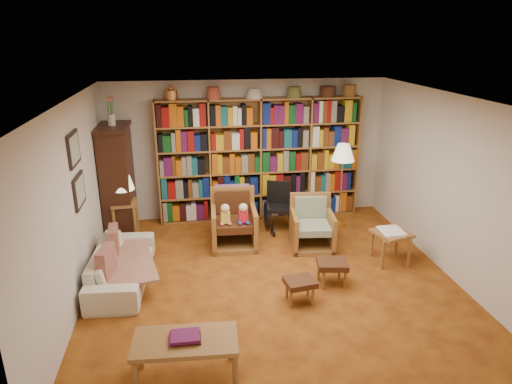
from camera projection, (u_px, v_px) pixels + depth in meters
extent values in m
plane|color=#9B5817|center=(272.00, 280.00, 6.37)|extent=(5.00, 5.00, 0.00)
plane|color=white|center=(275.00, 99.00, 5.54)|extent=(5.00, 5.00, 0.00)
plane|color=silver|center=(248.00, 150.00, 8.29)|extent=(5.00, 0.00, 5.00)
plane|color=silver|center=(332.00, 301.00, 3.62)|extent=(5.00, 0.00, 5.00)
plane|color=silver|center=(73.00, 206.00, 5.60)|extent=(0.00, 5.00, 5.00)
plane|color=silver|center=(450.00, 187.00, 6.31)|extent=(0.00, 5.00, 5.00)
cube|color=brown|center=(260.00, 160.00, 8.21)|extent=(3.60, 0.30, 2.20)
cube|color=#331B0D|center=(118.00, 182.00, 7.61)|extent=(0.45, 0.90, 1.80)
cube|color=#331B0D|center=(112.00, 127.00, 7.30)|extent=(0.50, 0.95, 0.06)
cylinder|color=silver|center=(112.00, 120.00, 7.26)|extent=(0.12, 0.12, 0.18)
cube|color=black|center=(74.00, 149.00, 5.66)|extent=(0.03, 0.52, 0.42)
cube|color=gray|center=(75.00, 149.00, 5.67)|extent=(0.01, 0.44, 0.34)
cube|color=black|center=(79.00, 191.00, 5.85)|extent=(0.03, 0.52, 0.42)
cube|color=gray|center=(80.00, 191.00, 5.85)|extent=(0.01, 0.44, 0.34)
imported|color=beige|center=(122.00, 265.00, 6.25)|extent=(1.77, 0.78, 0.51)
cube|color=#C5B990|center=(125.00, 262.00, 6.24)|extent=(0.99, 1.47, 0.04)
cube|color=maroon|center=(114.00, 242.00, 6.49)|extent=(0.16, 0.40, 0.39)
cube|color=maroon|center=(107.00, 265.00, 5.84)|extent=(0.20, 0.43, 0.41)
cube|color=brown|center=(124.00, 203.00, 7.45)|extent=(0.43, 0.43, 0.04)
cylinder|color=brown|center=(115.00, 226.00, 7.39)|extent=(0.05, 0.05, 0.61)
cylinder|color=brown|center=(135.00, 225.00, 7.43)|extent=(0.05, 0.05, 0.61)
cylinder|color=brown|center=(117.00, 218.00, 7.69)|extent=(0.05, 0.05, 0.61)
cylinder|color=brown|center=(137.00, 217.00, 7.74)|extent=(0.05, 0.05, 0.61)
cylinder|color=gold|center=(123.00, 196.00, 7.41)|extent=(0.13, 0.13, 0.21)
cone|color=white|center=(122.00, 181.00, 7.32)|extent=(0.38, 0.38, 0.30)
cube|color=brown|center=(234.00, 243.00, 7.39)|extent=(0.75, 0.78, 0.08)
cube|color=brown|center=(214.00, 229.00, 7.25)|extent=(0.10, 0.75, 0.64)
cube|color=brown|center=(254.00, 226.00, 7.34)|extent=(0.10, 0.75, 0.64)
cube|color=brown|center=(232.00, 212.00, 7.57)|extent=(0.72, 0.11, 0.90)
cube|color=#442412|center=(234.00, 223.00, 7.24)|extent=(0.59, 0.65, 0.12)
cube|color=#442412|center=(232.00, 202.00, 7.43)|extent=(0.56, 0.13, 0.38)
cube|color=#CC366D|center=(231.00, 196.00, 7.51)|extent=(0.56, 0.09, 0.40)
cube|color=brown|center=(311.00, 245.00, 7.33)|extent=(0.73, 0.75, 0.07)
cube|color=brown|center=(294.00, 232.00, 7.20)|extent=(0.14, 0.69, 0.58)
cube|color=brown|center=(330.00, 229.00, 7.29)|extent=(0.14, 0.69, 0.58)
cube|color=brown|center=(307.00, 216.00, 7.49)|extent=(0.66, 0.15, 0.82)
cube|color=gray|center=(313.00, 227.00, 7.19)|extent=(0.57, 0.63, 0.11)
cube|color=gray|center=(309.00, 207.00, 7.37)|extent=(0.52, 0.15, 0.35)
cube|color=black|center=(280.00, 208.00, 7.85)|extent=(0.52, 0.52, 0.05)
cube|color=black|center=(278.00, 192.00, 7.96)|extent=(0.40, 0.18, 0.40)
cylinder|color=black|center=(267.00, 215.00, 7.96)|extent=(0.03, 0.50, 0.50)
cylinder|color=black|center=(292.00, 214.00, 8.02)|extent=(0.03, 0.50, 0.50)
cylinder|color=black|center=(274.00, 232.00, 7.71)|extent=(0.03, 0.14, 0.14)
cylinder|color=black|center=(292.00, 231.00, 7.75)|extent=(0.03, 0.14, 0.14)
cylinder|color=gold|center=(338.00, 225.00, 8.17)|extent=(0.25, 0.25, 0.03)
cylinder|color=gold|center=(341.00, 192.00, 7.96)|extent=(0.03, 0.03, 1.26)
cone|color=white|center=(343.00, 152.00, 7.73)|extent=(0.39, 0.39, 0.29)
cube|color=brown|center=(392.00, 233.00, 6.73)|extent=(0.60, 0.60, 0.04)
cylinder|color=brown|center=(383.00, 255.00, 6.59)|extent=(0.05, 0.05, 0.44)
cylinder|color=brown|center=(409.00, 253.00, 6.65)|extent=(0.05, 0.05, 0.44)
cylinder|color=brown|center=(372.00, 243.00, 6.97)|extent=(0.05, 0.05, 0.44)
cylinder|color=brown|center=(397.00, 241.00, 7.03)|extent=(0.05, 0.05, 0.44)
cube|color=white|center=(392.00, 231.00, 6.72)|extent=(0.39, 0.45, 0.03)
cube|color=#442412|center=(300.00, 282.00, 5.77)|extent=(0.42, 0.37, 0.08)
cylinder|color=brown|center=(291.00, 299.00, 5.69)|extent=(0.04, 0.04, 0.24)
cylinder|color=brown|center=(313.00, 297.00, 5.73)|extent=(0.04, 0.04, 0.24)
cylinder|color=brown|center=(287.00, 289.00, 5.90)|extent=(0.04, 0.04, 0.24)
cylinder|color=brown|center=(308.00, 288.00, 5.94)|extent=(0.04, 0.04, 0.24)
cube|color=#442412|center=(332.00, 264.00, 6.17)|extent=(0.45, 0.40, 0.08)
cylinder|color=brown|center=(324.00, 281.00, 6.10)|extent=(0.04, 0.04, 0.26)
cylinder|color=brown|center=(345.00, 279.00, 6.14)|extent=(0.04, 0.04, 0.26)
cylinder|color=brown|center=(319.00, 272.00, 6.32)|extent=(0.04, 0.04, 0.26)
cylinder|color=brown|center=(339.00, 270.00, 6.37)|extent=(0.04, 0.04, 0.26)
cube|color=brown|center=(185.00, 341.00, 4.43)|extent=(1.05, 0.57, 0.05)
cylinder|color=brown|center=(136.00, 381.00, 4.25)|extent=(0.06, 0.06, 0.40)
cylinder|color=brown|center=(235.00, 370.00, 4.38)|extent=(0.06, 0.06, 0.40)
cylinder|color=brown|center=(140.00, 351.00, 4.64)|extent=(0.06, 0.06, 0.40)
cylinder|color=brown|center=(231.00, 342.00, 4.77)|extent=(0.06, 0.06, 0.40)
cube|color=brown|center=(185.00, 337.00, 4.42)|extent=(0.29, 0.24, 0.05)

